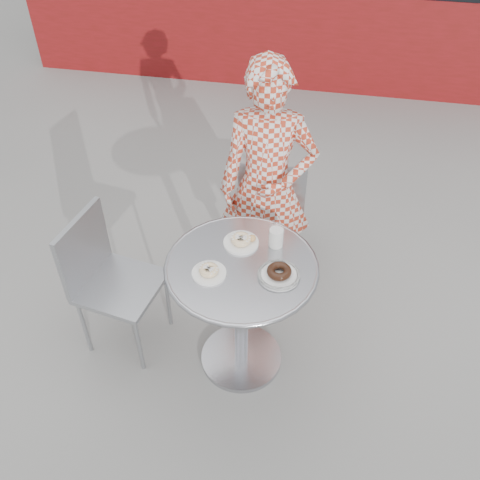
% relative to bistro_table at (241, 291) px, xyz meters
% --- Properties ---
extents(ground, '(60.00, 60.00, 0.00)m').
position_rel_bistro_table_xyz_m(ground, '(-0.02, -0.02, -0.60)').
color(ground, gray).
rests_on(ground, ground).
extents(bistro_table, '(0.79, 0.79, 0.79)m').
position_rel_bistro_table_xyz_m(bistro_table, '(0.00, 0.00, 0.00)').
color(bistro_table, '#B9B9BD').
rests_on(bistro_table, ground).
extents(chair_far, '(0.44, 0.45, 0.88)m').
position_rel_bistro_table_xyz_m(chair_far, '(0.03, 0.94, -0.33)').
color(chair_far, '#989B9F').
rests_on(chair_far, ground).
extents(chair_left, '(0.49, 0.49, 0.89)m').
position_rel_bistro_table_xyz_m(chair_left, '(-0.72, 0.04, -0.33)').
color(chair_left, '#989B9F').
rests_on(chair_left, ground).
extents(seated_person, '(0.60, 0.42, 1.57)m').
position_rel_bistro_table_xyz_m(seated_person, '(0.02, 0.68, 0.19)').
color(seated_person, '#B2321B').
rests_on(seated_person, ground).
extents(plate_far, '(0.19, 0.19, 0.05)m').
position_rel_bistro_table_xyz_m(plate_far, '(-0.03, 0.16, 0.21)').
color(plate_far, white).
rests_on(plate_far, bistro_table).
extents(plate_near, '(0.17, 0.17, 0.04)m').
position_rel_bistro_table_xyz_m(plate_near, '(-0.15, -0.09, 0.21)').
color(plate_near, white).
rests_on(plate_near, bistro_table).
extents(plate_checker, '(0.21, 0.21, 0.05)m').
position_rel_bistro_table_xyz_m(plate_checker, '(0.19, -0.04, 0.21)').
color(plate_checker, white).
rests_on(plate_checker, bistro_table).
extents(milk_cup, '(0.08, 0.08, 0.13)m').
position_rel_bistro_table_xyz_m(milk_cup, '(0.15, 0.18, 0.25)').
color(milk_cup, white).
rests_on(milk_cup, bistro_table).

